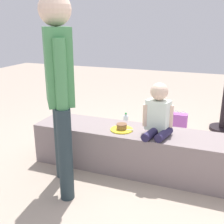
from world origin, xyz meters
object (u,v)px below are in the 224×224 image
object	(u,v)px
cake_plate	(122,128)
gift_bag	(179,125)
child_seated	(158,112)
cake_box_white	(205,144)
water_bottle_near_gift	(126,120)
handbag_black_leather	(143,140)
adult_standing	(59,79)

from	to	relation	value
cake_plate	gift_bag	world-z (taller)	cake_plate
child_seated	cake_plate	bearing A→B (deg)	-176.02
child_seated	cake_box_white	bearing A→B (deg)	59.64
water_bottle_near_gift	handbag_black_leather	xyz separation A→B (m)	(0.42, -0.63, 0.02)
gift_bag	cake_box_white	distance (m)	0.48
cake_box_white	handbag_black_leather	size ratio (longest dim) A/B	1.00
handbag_black_leather	cake_plate	bearing A→B (deg)	-99.70
water_bottle_near_gift	handbag_black_leather	world-z (taller)	handbag_black_leather
water_bottle_near_gift	cake_box_white	distance (m)	1.17
child_seated	adult_standing	distance (m)	0.94
adult_standing	cake_box_white	bearing A→B (deg)	47.24
gift_bag	handbag_black_leather	xyz separation A→B (m)	(-0.33, -0.55, -0.04)
gift_bag	water_bottle_near_gift	distance (m)	0.75
water_bottle_near_gift	cake_box_white	world-z (taller)	water_bottle_near_gift
cake_plate	water_bottle_near_gift	bearing A→B (deg)	105.95
child_seated	water_bottle_near_gift	xyz separation A→B (m)	(-0.67, 1.12, -0.54)
water_bottle_near_gift	cake_box_white	bearing A→B (deg)	-19.73
cake_plate	handbag_black_leather	size ratio (longest dim) A/B	0.70
gift_bag	cake_box_white	xyz separation A→B (m)	(0.35, -0.31, -0.09)
gift_bag	cake_box_white	world-z (taller)	gift_bag
gift_bag	water_bottle_near_gift	xyz separation A→B (m)	(-0.74, 0.08, -0.06)
gift_bag	child_seated	bearing A→B (deg)	-93.99
child_seated	water_bottle_near_gift	distance (m)	1.41
water_bottle_near_gift	handbag_black_leather	distance (m)	0.75
cake_box_white	water_bottle_near_gift	bearing A→B (deg)	160.27
child_seated	gift_bag	distance (m)	1.15
cake_plate	handbag_black_leather	distance (m)	0.62
adult_standing	gift_bag	world-z (taller)	adult_standing
handbag_black_leather	water_bottle_near_gift	bearing A→B (deg)	123.62
cake_plate	water_bottle_near_gift	xyz separation A→B (m)	(-0.33, 1.15, -0.34)
cake_plate	gift_bag	bearing A→B (deg)	68.74
gift_bag	cake_box_white	size ratio (longest dim) A/B	1.07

